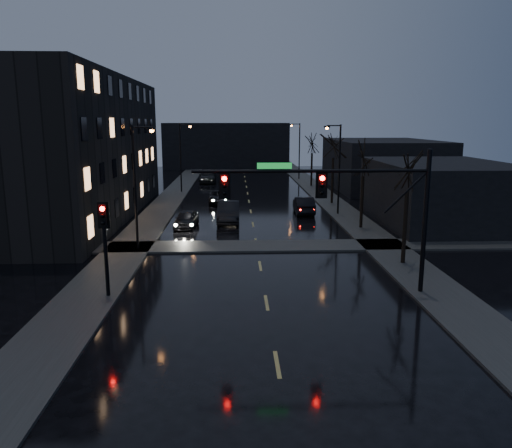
{
  "coord_description": "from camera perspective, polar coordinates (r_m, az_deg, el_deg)",
  "views": [
    {
      "loc": [
        -1.39,
        -13.87,
        8.24
      ],
      "look_at": [
        -0.38,
        10.6,
        3.2
      ],
      "focal_mm": 35.0,
      "sensor_mm": 36.0,
      "label": 1
    }
  ],
  "objects": [
    {
      "name": "tree_far",
      "position": [
        64.65,
        6.45,
        9.62
      ],
      "size": [
        3.43,
        3.43,
        7.88
      ],
      "color": "black",
      "rests_on": "ground"
    },
    {
      "name": "streetlight_l_near",
      "position": [
        32.65,
        -13.33,
        5.22
      ],
      "size": [
        1.53,
        0.28,
        8.0
      ],
      "color": "black",
      "rests_on": "ground"
    },
    {
      "name": "sidewalk_cross",
      "position": [
        33.41,
        0.1,
        -2.54
      ],
      "size": [
        40.0,
        3.0,
        0.12
      ],
      "primitive_type": "cube",
      "color": "#2D2D2B",
      "rests_on": "ground"
    },
    {
      "name": "streetlight_r_far",
      "position": [
        72.51,
        4.81,
        8.85
      ],
      "size": [
        1.53,
        0.28,
        8.0
      ],
      "color": "black",
      "rests_on": "ground"
    },
    {
      "name": "tree_near",
      "position": [
        29.6,
        17.1,
        7.21
      ],
      "size": [
        3.52,
        3.52,
        8.08
      ],
      "color": "black",
      "rests_on": "ground"
    },
    {
      "name": "oncoming_car_c",
      "position": [
        51.27,
        -4.15,
        3.1
      ],
      "size": [
        2.3,
        4.84,
        1.33
      ],
      "primitive_type": "imported",
      "rotation": [
        0.0,
        0.0,
        0.02
      ],
      "color": "black",
      "rests_on": "ground"
    },
    {
      "name": "commercial_right_near",
      "position": [
        43.67,
        20.45,
        3.34
      ],
      "size": [
        10.0,
        14.0,
        5.0
      ],
      "primitive_type": "cube",
      "color": "black",
      "rests_on": "ground"
    },
    {
      "name": "signal_mast",
      "position": [
        23.7,
        10.45,
        3.26
      ],
      "size": [
        11.11,
        0.41,
        7.0
      ],
      "color": "black",
      "rests_on": "ground"
    },
    {
      "name": "signal_pole_left",
      "position": [
        24.23,
        -16.91,
        -1.34
      ],
      "size": [
        0.35,
        0.41,
        4.53
      ],
      "color": "black",
      "rests_on": "ground"
    },
    {
      "name": "sidewalk_left",
      "position": [
        50.05,
        -10.5,
        2.03
      ],
      "size": [
        3.0,
        140.0,
        0.12
      ],
      "primitive_type": "cube",
      "color": "#2D2D2B",
      "rests_on": "ground"
    },
    {
      "name": "oncoming_car_b",
      "position": [
        41.68,
        -3.17,
        1.4
      ],
      "size": [
        1.84,
        5.18,
        1.7
      ],
      "primitive_type": "imported",
      "rotation": [
        0.0,
        0.0,
        -0.01
      ],
      "color": "black",
      "rests_on": "ground"
    },
    {
      "name": "tree_mid_b",
      "position": [
        50.84,
        8.87,
        9.65
      ],
      "size": [
        3.74,
        3.74,
        8.59
      ],
      "color": "black",
      "rests_on": "ground"
    },
    {
      "name": "tree_mid_a",
      "position": [
        39.19,
        12.23,
        7.84
      ],
      "size": [
        3.3,
        3.3,
        7.58
      ],
      "color": "black",
      "rests_on": "ground"
    },
    {
      "name": "sidewalk_right",
      "position": [
        50.52,
        8.97,
        2.17
      ],
      "size": [
        3.0,
        140.0,
        0.12
      ],
      "primitive_type": "cube",
      "color": "#2D2D2B",
      "rests_on": "ground"
    },
    {
      "name": "streetlight_l_far",
      "position": [
        59.29,
        -8.43,
        8.15
      ],
      "size": [
        1.53,
        0.28,
        8.0
      ],
      "color": "black",
      "rests_on": "ground"
    },
    {
      "name": "lead_car",
      "position": [
        45.69,
        5.49,
        2.17
      ],
      "size": [
        1.75,
        4.74,
        1.55
      ],
      "primitive_type": "imported",
      "rotation": [
        0.0,
        0.0,
        3.12
      ],
      "color": "black",
      "rests_on": "ground"
    },
    {
      "name": "oncoming_car_a",
      "position": [
        39.87,
        -7.95,
        0.58
      ],
      "size": [
        1.95,
        4.09,
        1.35
      ],
      "primitive_type": "imported",
      "rotation": [
        0.0,
        0.0,
        -0.09
      ],
      "color": "black",
      "rests_on": "ground"
    },
    {
      "name": "streetlight_r_mid",
      "position": [
        44.91,
        9.25,
        7.05
      ],
      "size": [
        1.53,
        0.28,
        8.0
      ],
      "color": "black",
      "rests_on": "ground"
    },
    {
      "name": "apartment_block",
      "position": [
        46.45,
        -21.56,
        8.06
      ],
      "size": [
        12.0,
        30.0,
        12.0
      ],
      "primitive_type": "cube",
      "color": "black",
      "rests_on": "ground"
    },
    {
      "name": "commercial_right_far",
      "position": [
        64.75,
        14.25,
        6.63
      ],
      "size": [
        12.0,
        18.0,
        6.0
      ],
      "primitive_type": "cube",
      "color": "black",
      "rests_on": "ground"
    },
    {
      "name": "far_block",
      "position": [
        91.98,
        -3.4,
        8.97
      ],
      "size": [
        22.0,
        10.0,
        8.0
      ],
      "primitive_type": "cube",
      "color": "black",
      "rests_on": "ground"
    },
    {
      "name": "oncoming_car_d",
      "position": [
        69.45,
        -5.55,
        5.44
      ],
      "size": [
        2.31,
        5.62,
        1.63
      ],
      "primitive_type": "imported",
      "rotation": [
        0.0,
        0.0,
        0.01
      ],
      "color": "black",
      "rests_on": "ground"
    },
    {
      "name": "ground",
      "position": [
        16.19,
        3.06,
        -18.98
      ],
      "size": [
        160.0,
        160.0,
        0.0
      ],
      "primitive_type": "plane",
      "color": "black",
      "rests_on": "ground"
    }
  ]
}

